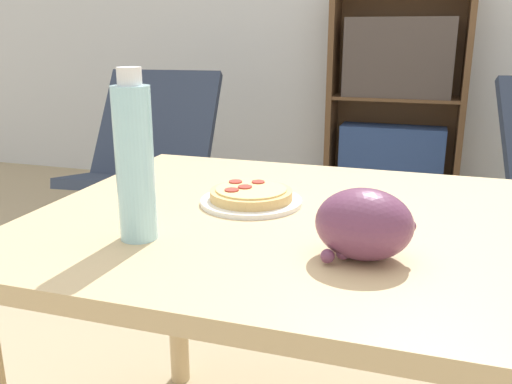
{
  "coord_description": "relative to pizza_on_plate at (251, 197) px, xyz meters",
  "views": [
    {
      "loc": [
        0.22,
        -1.08,
        1.08
      ],
      "look_at": [
        -0.08,
        -0.14,
        0.79
      ],
      "focal_mm": 38.0,
      "sensor_mm": 36.0,
      "label": 1
    }
  ],
  "objects": [
    {
      "name": "dining_table",
      "position": [
        0.24,
        -0.05,
        -0.11
      ],
      "size": [
        1.29,
        0.86,
        0.73
      ],
      "color": "#D1B27F",
      "rests_on": "ground_plane"
    },
    {
      "name": "drink_bottle",
      "position": [
        -0.13,
        -0.25,
        0.12
      ],
      "size": [
        0.07,
        0.07,
        0.3
      ],
      "color": "#A3DBEA",
      "rests_on": "dining_table"
    },
    {
      "name": "grape_bunch",
      "position": [
        0.26,
        -0.22,
        0.04
      ],
      "size": [
        0.16,
        0.13,
        0.12
      ],
      "color": "#6B3856",
      "rests_on": "dining_table"
    },
    {
      "name": "lounge_chair_near",
      "position": [
        -1.03,
        1.38,
        -0.46
      ],
      "size": [
        0.7,
        0.82,
        0.88
      ],
      "rotation": [
        0.0,
        0.0,
        0.11
      ],
      "color": "black",
      "rests_on": "ground_plane"
    },
    {
      "name": "bookshelf",
      "position": [
        0.14,
        2.49,
        -0.12
      ],
      "size": [
        0.83,
        0.29,
        1.36
      ],
      "color": "brown",
      "rests_on": "ground_plane"
    },
    {
      "name": "pizza_on_plate",
      "position": [
        0.0,
        0.0,
        0.0
      ],
      "size": [
        0.22,
        0.22,
        0.04
      ],
      "color": "white",
      "rests_on": "dining_table"
    }
  ]
}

